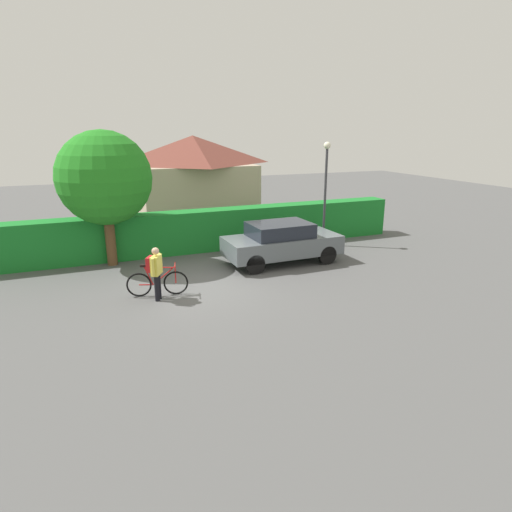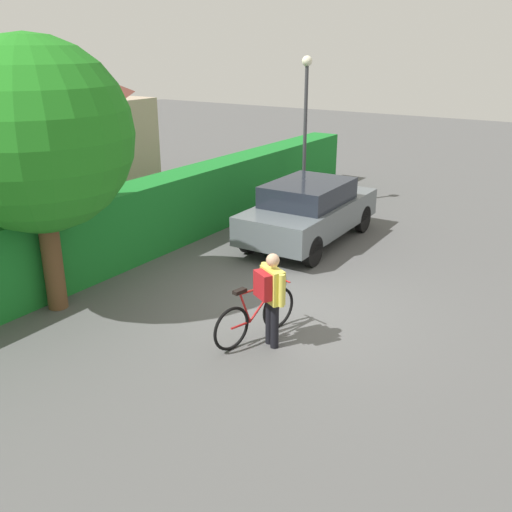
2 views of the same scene
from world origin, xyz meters
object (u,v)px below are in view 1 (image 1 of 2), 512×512
Objects in this scene: person_rider at (155,269)px; bicycle at (158,283)px; street_lamp at (326,180)px; tree_kerbside at (104,178)px; parked_car_near at (282,242)px.

bicycle is at bearing 76.08° from person_rider.
tree_kerbside reaches higher than street_lamp.
parked_car_near is at bearing -148.93° from street_lamp.
person_rider is at bearing -154.85° from street_lamp.
person_rider is at bearing -77.00° from tree_kerbside.
person_rider is 0.33× the size of tree_kerbside.
bicycle is 0.37× the size of tree_kerbside.
parked_car_near is 2.42× the size of bicycle.
bicycle is at bearing -161.61° from parked_car_near.
parked_car_near is at bearing -19.92° from tree_kerbside.
street_lamp reaches higher than person_rider.
bicycle is 4.60m from tree_kerbside.
tree_kerbside is at bearing 103.00° from person_rider.
tree_kerbside is at bearing 105.31° from bicycle.
tree_kerbside is (-8.37, 0.44, 0.35)m from street_lamp.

